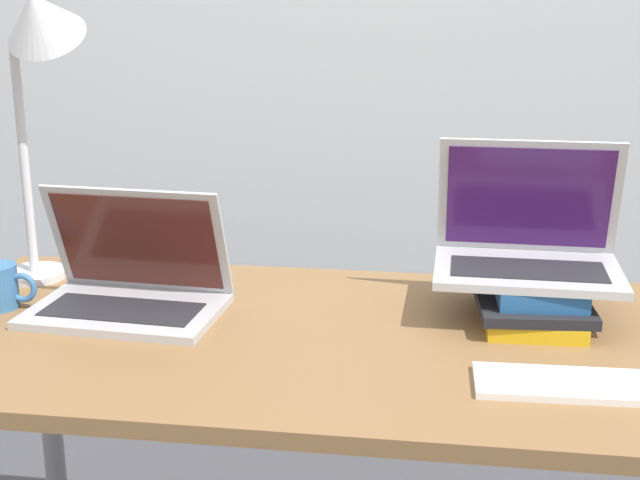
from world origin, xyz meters
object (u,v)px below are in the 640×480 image
at_px(laptop_left, 130,287).
at_px(book_stack, 533,299).
at_px(laptop_on_books, 528,246).
at_px(wireless_keyboard, 567,384).
at_px(mug, 0,287).
at_px(desk_lamp, 38,53).

distance_m(laptop_left, book_stack, 0.79).
height_order(laptop_left, laptop_on_books, laptop_on_books).
bearing_deg(laptop_on_books, laptop_left, -172.00).
bearing_deg(laptop_on_books, wireless_keyboard, -82.70).
xyz_separation_m(laptop_left, mug, (-0.26, -0.02, -0.00)).
bearing_deg(mug, laptop_left, 4.38).
distance_m(laptop_on_books, mug, 1.04).
bearing_deg(wireless_keyboard, book_stack, 95.79).
relative_size(laptop_left, laptop_on_books, 1.07).
bearing_deg(desk_lamp, wireless_keyboard, -19.79).
bearing_deg(desk_lamp, laptop_on_books, -1.54).
height_order(book_stack, wireless_keyboard, book_stack).
bearing_deg(book_stack, mug, -175.23).
bearing_deg(laptop_left, book_stack, 4.90).
bearing_deg(laptop_left, mug, -175.62).
bearing_deg(mug, laptop_on_books, 7.08).
xyz_separation_m(book_stack, desk_lamp, (-1.00, 0.07, 0.45)).
relative_size(laptop_left, book_stack, 1.36).
height_order(laptop_on_books, desk_lamp, desk_lamp).
bearing_deg(mug, book_stack, 4.77).
relative_size(book_stack, laptop_on_books, 0.79).
bearing_deg(mug, wireless_keyboard, -11.30).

